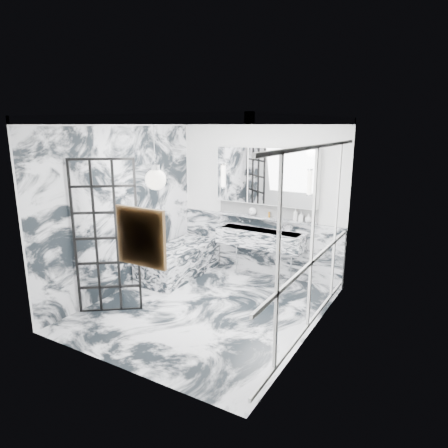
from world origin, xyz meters
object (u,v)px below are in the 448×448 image
Objects in this scene: bathtub at (179,261)px; crittall_door at (106,238)px; mirror_cabinet at (266,176)px; trough_sink at (260,238)px.

crittall_door is at bearing -90.39° from bathtub.
mirror_cabinet is 2.20m from bathtub.
crittall_door reaches higher than bathtub.
mirror_cabinet is (1.34, 2.51, 0.70)m from crittall_door.
mirror_cabinet reaches higher than bathtub.
trough_sink is 0.97× the size of bathtub.
bathtub is at bearing -153.52° from trough_sink.
trough_sink reaches higher than bathtub.
crittall_door is 1.36× the size of bathtub.
crittall_door is 2.93m from mirror_cabinet.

